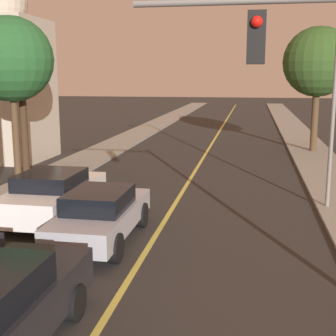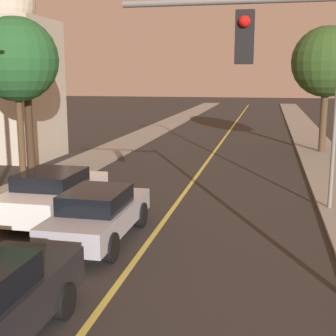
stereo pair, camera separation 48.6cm
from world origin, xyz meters
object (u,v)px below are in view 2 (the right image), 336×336
traffic_signal_mast (332,98)px  streetlamp_right (326,56)px  tree_left_far (26,63)px  tree_right_near (327,62)px  car_outer_lane_second (54,193)px  tree_left_near (16,60)px  car_near_lane_second (98,214)px  domed_building_left (13,78)px

traffic_signal_mast → streetlamp_right: bearing=84.9°
tree_left_far → tree_right_near: size_ratio=0.88×
streetlamp_right → car_outer_lane_second: bearing=-162.2°
tree_left_near → traffic_signal_mast: bearing=-39.7°
tree_left_near → tree_right_near: size_ratio=0.94×
traffic_signal_mast → tree_left_near: bearing=140.3°
car_outer_lane_second → tree_right_near: bearing=57.2°
traffic_signal_mast → tree_left_near: size_ratio=0.87×
traffic_signal_mast → car_near_lane_second: bearing=149.4°
car_near_lane_second → domed_building_left: domed_building_left is taller
car_outer_lane_second → tree_left_near: bearing=129.2°
car_near_lane_second → tree_left_far: bearing=129.6°
car_near_lane_second → tree_left_far: size_ratio=0.72×
traffic_signal_mast → tree_left_far: size_ratio=0.93×
car_outer_lane_second → tree_left_near: tree_left_near is taller
traffic_signal_mast → tree_left_near: (-11.11, 9.23, 1.00)m
streetlamp_right → tree_left_far: size_ratio=1.25×
streetlamp_right → domed_building_left: size_ratio=0.82×
car_outer_lane_second → traffic_signal_mast: (7.68, -5.03, 3.34)m
traffic_signal_mast → tree_left_near: 14.48m
car_near_lane_second → tree_right_near: bearing=65.7°
tree_left_near → tree_left_far: size_ratio=1.07×
traffic_signal_mast → domed_building_left: 20.98m
car_near_lane_second → streetlamp_right: size_ratio=0.57×
car_outer_lane_second → tree_right_near: tree_right_near is taller
tree_left_near → domed_building_left: (-3.55, 5.77, -0.76)m
traffic_signal_mast → streetlamp_right: 7.81m
traffic_signal_mast → streetlamp_right: size_ratio=0.74×
car_near_lane_second → tree_left_near: tree_left_near is taller
tree_left_far → tree_right_near: bearing=37.1°
streetlamp_right → tree_right_near: (1.44, 12.53, 0.15)m
traffic_signal_mast → tree_right_near: (2.13, 20.24, 1.15)m
tree_left_far → domed_building_left: (-3.46, 4.86, -0.65)m
streetlamp_right → tree_left_far: streetlamp_right is taller
traffic_signal_mast → domed_building_left: size_ratio=0.61×
tree_left_far → domed_building_left: domed_building_left is taller
car_outer_lane_second → car_near_lane_second: bearing=-39.3°
streetlamp_right → domed_building_left: domed_building_left is taller
car_near_lane_second → tree_right_near: (7.65, 16.97, 4.51)m
traffic_signal_mast → tree_left_near: tree_left_near is taller
tree_left_near → domed_building_left: domed_building_left is taller
car_outer_lane_second → domed_building_left: size_ratio=0.48×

